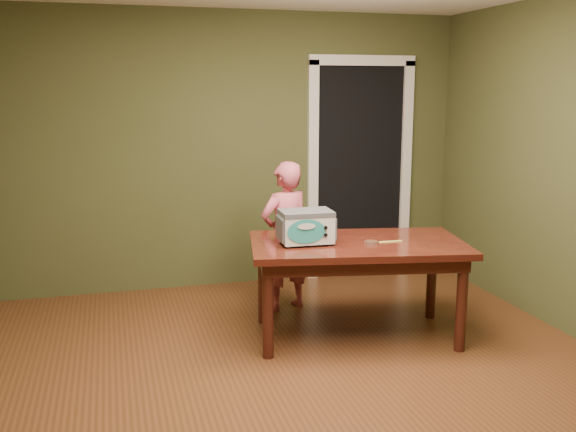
% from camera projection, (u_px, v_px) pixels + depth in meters
% --- Properties ---
extents(floor, '(5.00, 5.00, 0.00)m').
position_uv_depth(floor, '(310.00, 397.00, 3.98)').
color(floor, brown).
rests_on(floor, ground).
extents(room_shell, '(4.52, 5.02, 2.61)m').
position_uv_depth(room_shell, '(312.00, 120.00, 3.64)').
color(room_shell, '#444927').
rests_on(room_shell, ground).
extents(doorway, '(1.10, 0.66, 2.25)m').
position_uv_depth(doorway, '(349.00, 168.00, 6.74)').
color(doorway, black).
rests_on(doorway, ground).
extents(dining_table, '(1.74, 1.18, 0.75)m').
position_uv_depth(dining_table, '(357.00, 254.00, 4.85)').
color(dining_table, '#34100B').
rests_on(dining_table, floor).
extents(toy_oven, '(0.42, 0.30, 0.25)m').
position_uv_depth(toy_oven, '(306.00, 226.00, 4.74)').
color(toy_oven, '#4C4F54').
rests_on(toy_oven, dining_table).
extents(baking_pan, '(0.10, 0.10, 0.02)m').
position_uv_depth(baking_pan, '(371.00, 242.00, 4.76)').
color(baking_pan, silver).
rests_on(baking_pan, dining_table).
extents(spatula, '(0.18, 0.03, 0.01)m').
position_uv_depth(spatula, '(391.00, 242.00, 4.81)').
color(spatula, '#DCCA5F').
rests_on(spatula, dining_table).
extents(child, '(0.54, 0.44, 1.29)m').
position_uv_depth(child, '(285.00, 236.00, 5.47)').
color(child, '#C85264').
rests_on(child, floor).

